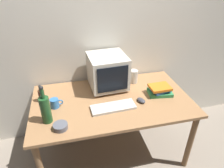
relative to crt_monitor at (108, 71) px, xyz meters
name	(u,v)px	position (x,y,z in m)	size (l,w,h in m)	color
ground_plane	(112,149)	(-0.01, -0.24, -0.93)	(6.00, 6.00, 0.00)	gray
back_wall	(101,34)	(-0.01, 0.27, 0.32)	(4.00, 0.08, 2.50)	silver
desk	(112,106)	(-0.01, -0.24, -0.27)	(1.57, 0.89, 0.73)	#9E7047
crt_monitor	(108,71)	(0.00, 0.00, 0.00)	(0.40, 0.41, 0.37)	beige
keyboard	(113,107)	(-0.03, -0.38, -0.18)	(0.42, 0.15, 0.02)	beige
computer_mouse	(141,100)	(0.26, -0.35, -0.17)	(0.06, 0.10, 0.04)	#3F3F47
bottle_tall	(45,109)	(-0.62, -0.43, -0.06)	(0.08, 0.08, 0.36)	#1E4C23
bottle_short	(42,95)	(-0.68, -0.11, -0.12)	(0.06, 0.06, 0.18)	#472314
book_stack	(160,90)	(0.50, -0.26, -0.15)	(0.26, 0.19, 0.10)	#33894C
mug	(55,103)	(-0.56, -0.24, -0.15)	(0.12, 0.08, 0.09)	#3370B2
cd_spindle	(61,126)	(-0.51, -0.55, -0.17)	(0.12, 0.12, 0.04)	#595B66
metal_canister	(134,76)	(0.31, 0.03, -0.12)	(0.09, 0.09, 0.15)	#B7B2A8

